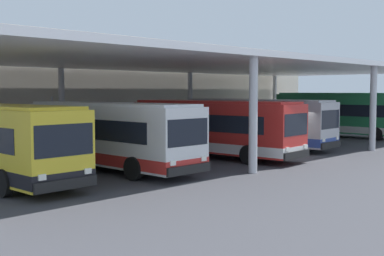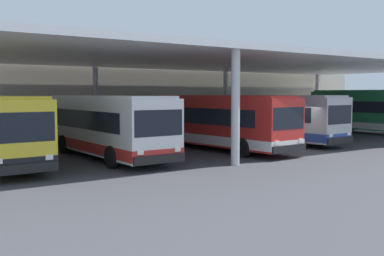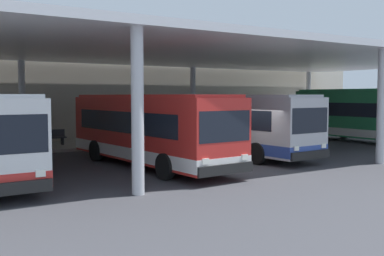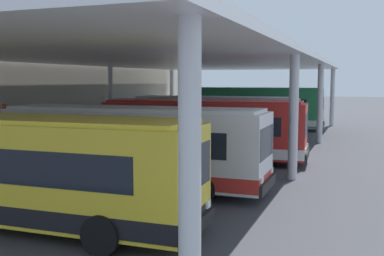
{
  "view_description": "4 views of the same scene",
  "coord_description": "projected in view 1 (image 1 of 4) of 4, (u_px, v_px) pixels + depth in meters",
  "views": [
    {
      "loc": [
        -24.56,
        -16.44,
        3.72
      ],
      "look_at": [
        -3.52,
        3.91,
        1.58
      ],
      "focal_mm": 47.55,
      "sensor_mm": 36.0,
      "label": 1
    },
    {
      "loc": [
        -19.61,
        -18.4,
        3.27
      ],
      "look_at": [
        -5.2,
        2.36,
        1.36
      ],
      "focal_mm": 42.7,
      "sensor_mm": 36.0,
      "label": 2
    },
    {
      "loc": [
        -12.4,
        -15.41,
        3.13
      ],
      "look_at": [
        -0.49,
        3.21,
        1.55
      ],
      "focal_mm": 42.66,
      "sensor_mm": 36.0,
      "label": 3
    },
    {
      "loc": [
        -25.81,
        -5.27,
        4.18
      ],
      "look_at": [
        0.43,
        4.51,
        1.3
      ],
      "focal_mm": 43.31,
      "sensor_mm": 36.0,
      "label": 4
    }
  ],
  "objects": [
    {
      "name": "bus_far_bay",
      "position": [
        256.0,
        123.0,
        33.23
      ],
      "size": [
        3.16,
        10.66,
        3.17
      ],
      "color": "#B7B7BC",
      "rests_on": "ground"
    },
    {
      "name": "ground_plane",
      "position": [
        283.0,
        156.0,
        29.28
      ],
      "size": [
        200.0,
        200.0,
        0.0
      ],
      "primitive_type": "plane",
      "color": "#3D3D42"
    },
    {
      "name": "bus_second_bay",
      "position": [
        110.0,
        135.0,
        24.09
      ],
      "size": [
        2.78,
        10.55,
        3.17
      ],
      "color": "white",
      "rests_on": "ground"
    },
    {
      "name": "station_building_facade",
      "position": [
        121.0,
        88.0,
        39.39
      ],
      "size": [
        48.0,
        1.6,
        7.91
      ],
      "primitive_type": "cube",
      "color": "beige",
      "rests_on": "ground"
    },
    {
      "name": "canopy_shelter",
      "position": [
        212.0,
        66.0,
        32.7
      ],
      "size": [
        40.0,
        17.0,
        5.55
      ],
      "color": "silver",
      "rests_on": "ground"
    },
    {
      "name": "bench_waiting",
      "position": [
        91.0,
        137.0,
        33.84
      ],
      "size": [
        1.8,
        0.45,
        0.92
      ],
      "color": "#383D47",
      "rests_on": "platform_kerb"
    },
    {
      "name": "platform_kerb",
      "position": [
        149.0,
        140.0,
        37.41
      ],
      "size": [
        42.0,
        4.5,
        0.18
      ],
      "primitive_type": "cube",
      "color": "#A39E93",
      "rests_on": "ground"
    },
    {
      "name": "bus_departing",
      "position": [
        342.0,
        114.0,
        41.47
      ],
      "size": [
        2.73,
        11.33,
        3.57
      ],
      "color": "#28844C",
      "rests_on": "ground"
    },
    {
      "name": "banner_sign",
      "position": [
        53.0,
        120.0,
        30.7
      ],
      "size": [
        0.7,
        0.12,
        3.2
      ],
      "color": "#B2B2B7",
      "rests_on": "platform_kerb"
    },
    {
      "name": "bus_middle_bay",
      "position": [
        213.0,
        128.0,
        28.6
      ],
      "size": [
        3.2,
        10.67,
        3.17
      ],
      "color": "red",
      "rests_on": "ground"
    }
  ]
}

